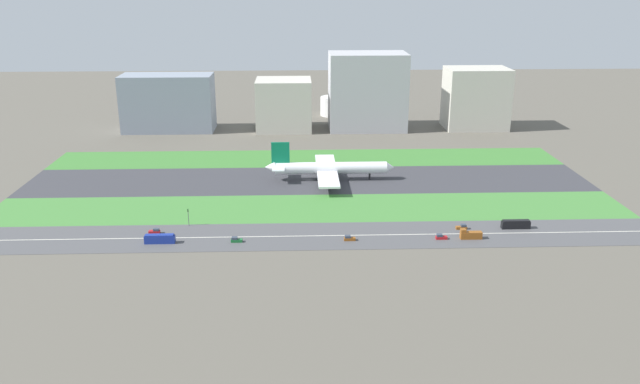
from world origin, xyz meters
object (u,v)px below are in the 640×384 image
(terminal_building, at_px, (168,103))
(fuel_tank_west, at_px, (335,106))
(bus_0, at_px, (160,239))
(office_tower, at_px, (367,91))
(cargo_warehouse, at_px, (476,98))
(car_2, at_px, (236,240))
(car_1, at_px, (462,227))
(bus_1, at_px, (516,224))
(car_3, at_px, (441,237))
(car_0, at_px, (349,238))
(hangar_building, at_px, (284,105))
(car_4, at_px, (155,231))
(truck_0, at_px, (470,235))
(airliner, at_px, (327,168))
(traffic_light, at_px, (188,216))

(terminal_building, xyz_separation_m, fuel_tank_west, (112.50, 45.00, -11.64))
(bus_0, bearing_deg, office_tower, -117.51)
(fuel_tank_west, bearing_deg, cargo_warehouse, -26.08)
(car_2, height_order, car_1, same)
(bus_1, relative_size, terminal_building, 0.20)
(car_3, height_order, cargo_warehouse, cargo_warehouse)
(bus_0, distance_m, office_tower, 217.72)
(car_0, relative_size, office_tower, 0.09)
(hangar_building, bearing_deg, bus_1, -61.99)
(car_3, distance_m, bus_1, 34.23)
(car_4, bearing_deg, office_tower, 60.26)
(bus_1, relative_size, fuel_tank_west, 0.55)
(car_3, bearing_deg, bus_1, -163.01)
(car_0, bearing_deg, car_4, -7.42)
(cargo_warehouse, relative_size, fuel_tank_west, 1.93)
(truck_0, relative_size, bus_1, 0.72)
(truck_0, height_order, car_1, truck_0)
(car_2, bearing_deg, airliner, -116.54)
(airliner, xyz_separation_m, truck_0, (52.07, -78.00, -4.56))
(airliner, relative_size, car_4, 14.77)
(fuel_tank_west, bearing_deg, car_2, -102.35)
(truck_0, distance_m, car_2, 91.02)
(bus_1, relative_size, cargo_warehouse, 0.29)
(terminal_building, height_order, hangar_building, terminal_building)
(car_2, xyz_separation_m, car_1, (90.26, 10.00, 0.00))
(car_3, bearing_deg, car_1, -137.08)
(car_1, bearing_deg, traffic_light, 175.89)
(office_tower, relative_size, cargo_warehouse, 1.25)
(car_2, bearing_deg, truck_0, 180.00)
(bus_0, xyz_separation_m, traffic_light, (8.19, 17.99, 2.47))
(traffic_light, bearing_deg, car_1, -4.11)
(airliner, height_order, traffic_light, airliner)
(car_1, distance_m, bus_1, 21.99)
(airliner, xyz_separation_m, hangar_building, (-23.55, 114.00, 10.44))
(airliner, height_order, car_3, airliner)
(traffic_light, bearing_deg, cargo_warehouse, 46.57)
(car_3, bearing_deg, bus_0, 0.00)
(office_tower, distance_m, cargo_warehouse, 73.14)
(car_4, distance_m, truck_0, 124.53)
(car_0, bearing_deg, office_tower, -98.06)
(car_4, distance_m, hangar_building, 189.01)
(car_2, relative_size, fuel_tank_west, 0.21)
(bus_0, xyz_separation_m, cargo_warehouse, (172.94, 192.00, 18.26))
(car_1, distance_m, bus_0, 119.79)
(bus_1, bearing_deg, car_2, -174.91)
(hangar_building, bearing_deg, bus_0, -103.05)
(car_3, relative_size, fuel_tank_west, 0.21)
(airliner, bearing_deg, traffic_light, -134.93)
(car_4, bearing_deg, cargo_warehouse, 45.81)
(car_3, bearing_deg, airliner, -62.53)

